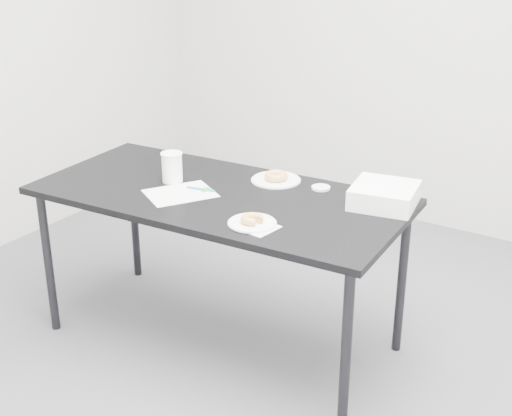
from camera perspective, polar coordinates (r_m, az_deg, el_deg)
The scene contains 14 objects.
floor at distance 3.50m, azimuth -0.65°, elevation -11.71°, with size 4.00×4.00×0.00m, color #4D4D52.
wall_back at distance 4.72m, azimuth 13.41°, elevation 14.44°, with size 4.00×0.02×2.70m, color silver.
table at distance 3.30m, azimuth -2.97°, elevation 0.25°, with size 1.76×0.92×0.78m.
scorecard at distance 3.28m, azimuth -6.08°, elevation 1.17°, with size 0.24×0.30×0.00m, color white.
logo_patch at distance 3.31m, azimuth -4.05°, elevation 1.47°, with size 0.05×0.05×0.00m, color green.
pen at distance 3.31m, azimuth -4.44°, elevation 1.53°, with size 0.01×0.01×0.14m, color #0B7C7A.
napkin at distance 2.91m, azimuth 0.18°, elevation -1.58°, with size 0.14×0.14×0.00m, color white.
plate_near at distance 2.94m, azimuth -0.31°, elevation -1.21°, with size 0.20×0.20×0.01m, color white.
donut_near at distance 2.93m, azimuth -0.31°, elevation -0.88°, with size 0.10×0.10×0.03m, color gold.
plate_far at distance 3.42m, azimuth 1.60°, elevation 2.25°, with size 0.24×0.24×0.01m, color white.
donut_far at distance 3.41m, azimuth 1.61°, elevation 2.59°, with size 0.11×0.11×0.04m, color gold.
coffee_cup at distance 3.41m, azimuth -6.73°, elevation 3.26°, with size 0.10×0.10×0.15m, color white.
cup_lid at distance 3.33m, azimuth 5.21°, elevation 1.62°, with size 0.09×0.09×0.01m, color white.
bakery_box at distance 3.17m, azimuth 10.23°, elevation 1.01°, with size 0.27×0.27×0.09m, color white.
Camera 1 is at (1.62, -2.39, 1.98)m, focal length 50.00 mm.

